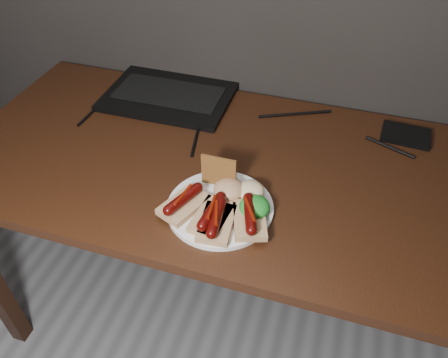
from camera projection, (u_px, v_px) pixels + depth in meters
name	position (u px, v px, depth m)	size (l,w,h in m)	color
desk	(217.00, 184.00, 1.21)	(1.40, 0.70, 0.75)	#361D0D
laptop	(175.00, 74.00, 1.38)	(0.39, 0.37, 0.25)	black
hard_drive	(406.00, 135.00, 1.21)	(0.13, 0.09, 0.02)	black
desk_cables	(233.00, 123.00, 1.26)	(0.93, 0.33, 0.01)	black
plate	(220.00, 208.00, 1.01)	(0.25, 0.25, 0.01)	silver
bread_sausage_left	(184.00, 202.00, 0.99)	(0.11, 0.13, 0.04)	tan
bread_sausage_center	(212.00, 215.00, 0.96)	(0.08, 0.12, 0.04)	tan
bread_sausage_right	(250.00, 217.00, 0.96)	(0.10, 0.13, 0.04)	tan
bread_sausage_extra	(217.00, 221.00, 0.95)	(0.08, 0.12, 0.04)	tan
crispbread	(219.00, 172.00, 1.03)	(0.09, 0.01, 0.09)	brown
salad_greens	(255.00, 207.00, 0.98)	(0.07, 0.07, 0.04)	#125B16
salsa_mound	(229.00, 189.00, 1.02)	(0.07, 0.07, 0.04)	maroon
coleslaw_mound	(251.00, 191.00, 1.02)	(0.06, 0.06, 0.04)	silver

